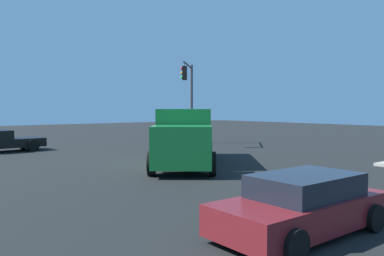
{
  "coord_description": "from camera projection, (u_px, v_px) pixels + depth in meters",
  "views": [
    {
      "loc": [
        -15.92,
        11.38,
        2.76
      ],
      "look_at": [
        -1.02,
        -0.53,
        1.79
      ],
      "focal_mm": 36.27,
      "sensor_mm": 36.0,
      "label": 1
    }
  ],
  "objects": [
    {
      "name": "traffic_light_primary",
      "position": [
        189.0,
        91.0,
        28.98
      ],
      "size": [
        3.08,
        3.15,
        6.14
      ],
      "color": "#38383D",
      "rests_on": "ground"
    },
    {
      "name": "delivery_truck",
      "position": [
        185.0,
        135.0,
        19.23
      ],
      "size": [
        8.05,
        7.35,
        2.73
      ],
      "color": "#146B2D",
      "rests_on": "ground"
    },
    {
      "name": "sedan_maroon",
      "position": [
        302.0,
        205.0,
        8.52
      ],
      "size": [
        2.08,
        4.32,
        1.31
      ],
      "color": "maroon",
      "rests_on": "ground"
    },
    {
      "name": "ground_plane",
      "position": [
        171.0,
        163.0,
        19.66
      ],
      "size": [
        100.0,
        100.0,
        0.0
      ],
      "primitive_type": "plane",
      "color": "black"
    }
  ]
}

